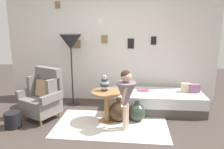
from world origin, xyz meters
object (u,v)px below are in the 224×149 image
magazine_basket (13,120)px  daybed (156,101)px  side_table (107,100)px  vase_striped (105,84)px  person_child (126,93)px  demijohn_far (137,112)px  floor_lamp (71,44)px  demijohn_near (119,111)px  armchair (43,96)px  book_on_daybed (143,90)px

magazine_basket → daybed: bearing=22.0°
side_table → vase_striped: size_ratio=2.07×
person_child → demijohn_far: size_ratio=2.55×
floor_lamp → demijohn_far: (1.44, -0.72, -1.20)m
vase_striped → demijohn_near: bearing=0.7°
floor_lamp → armchair: bearing=-115.3°
armchair → demijohn_far: (1.80, 0.04, -0.27)m
armchair → daybed: (2.20, 0.57, -0.24)m
person_child → floor_lamp: bearing=138.6°
daybed → person_child: (-0.60, -0.91, 0.47)m
vase_striped → demijohn_near: (0.26, 0.00, -0.52)m
daybed → magazine_basket: bearing=-158.0°
floor_lamp → magazine_basket: (-0.74, -1.23, -1.23)m
armchair → magazine_basket: bearing=-129.5°
side_table → demijohn_near: (0.21, 0.04, -0.23)m
side_table → floor_lamp: (-0.88, 0.81, 0.95)m
daybed → book_on_daybed: (-0.27, 0.09, 0.22)m
daybed → book_on_daybed: 0.36m
demijohn_near → armchair: bearing=179.9°
person_child → book_on_daybed: person_child is taller
daybed → floor_lamp: 2.19m
vase_striped → person_child: (0.41, -0.33, -0.04)m
demijohn_far → demijohn_near: bearing=-172.9°
side_table → demijohn_far: bearing=8.8°
vase_striped → person_child: size_ratio=0.27×
vase_striped → daybed: bearing=30.1°
demijohn_near → daybed: bearing=37.9°
daybed → demijohn_near: (-0.74, -0.58, -0.01)m
daybed → demijohn_far: bearing=-126.8°
daybed → vase_striped: 1.27m
side_table → magazine_basket: side_table is taller
armchair → daybed: armchair is taller
magazine_basket → floor_lamp: bearing=58.8°
person_child → magazine_basket: 2.06m
book_on_daybed → floor_lamp: bearing=176.4°
floor_lamp → book_on_daybed: (1.57, -0.10, -0.95)m
vase_striped → magazine_basket: 1.74m
floor_lamp → magazine_basket: bearing=-121.2°
floor_lamp → magazine_basket: floor_lamp is taller
armchair → magazine_basket: (-0.39, -0.47, -0.30)m
demijohn_near → magazine_basket: size_ratio=1.63×
magazine_basket → book_on_daybed: bearing=26.0°
magazine_basket → armchair: bearing=50.5°
daybed → armchair: bearing=-165.3°
floor_lamp → person_child: 1.80m
vase_striped → book_on_daybed: vase_striped is taller
side_table → vase_striped: vase_striped is taller
vase_striped → person_child: 0.52m
side_table → book_on_daybed: (0.69, 0.71, -0.00)m
demijohn_near → side_table: bearing=-168.5°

